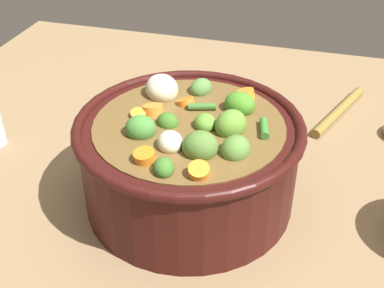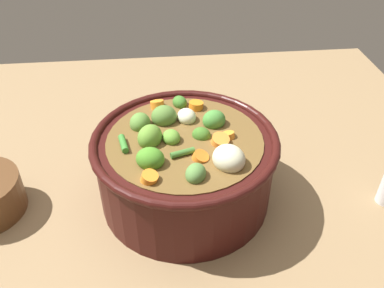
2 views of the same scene
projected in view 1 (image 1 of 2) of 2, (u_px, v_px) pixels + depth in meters
name	position (u px, v px, depth m)	size (l,w,h in m)	color
ground_plane	(189.00, 198.00, 0.70)	(1.10, 1.10, 0.00)	#8C704C
cooking_pot	(189.00, 159.00, 0.66)	(0.29, 0.29, 0.15)	#38110F
wooden_spoon	(373.00, 122.00, 0.84)	(0.18, 0.18, 0.02)	olive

